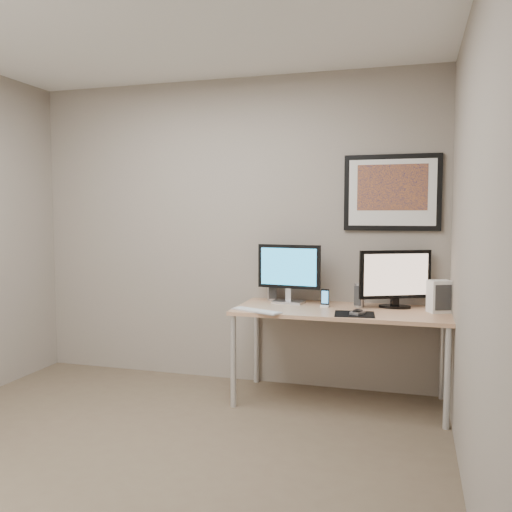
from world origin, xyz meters
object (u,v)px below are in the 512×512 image
object	(u,v)px
desk	(341,318)
framed_art	(392,192)
speaker_left	(272,288)
phone_dock	(325,298)
monitor_tv	(395,277)
fan_unit	(439,296)
keyboard	(256,311)
monitor_large	(289,271)
speaker_right	(359,295)

from	to	relation	value
desk	framed_art	xyz separation A→B (m)	(0.35, 0.33, 0.96)
speaker_left	phone_dock	bearing A→B (deg)	-43.58
monitor_tv	fan_unit	size ratio (longest dim) A/B	2.22
framed_art	keyboard	bearing A→B (deg)	-146.62
monitor_large	speaker_left	world-z (taller)	monitor_large
desk	speaker_left	size ratio (longest dim) A/B	7.92
monitor_large	monitor_tv	world-z (taller)	monitor_large
speaker_left	keyboard	xyz separation A→B (m)	(0.02, -0.55, -0.09)
framed_art	keyboard	size ratio (longest dim) A/B	1.85
desk	fan_unit	xyz separation A→B (m)	(0.71, 0.06, 0.18)
framed_art	monitor_large	distance (m)	1.02
keyboard	phone_dock	bearing A→B (deg)	60.03
framed_art	desk	bearing A→B (deg)	-136.54
desk	phone_dock	bearing A→B (deg)	156.46
fan_unit	monitor_large	bearing A→B (deg)	150.56
monitor_large	fan_unit	world-z (taller)	monitor_large
speaker_right	phone_dock	xyz separation A→B (m)	(-0.26, -0.07, -0.02)
phone_dock	fan_unit	bearing A→B (deg)	3.40
monitor_large	monitor_tv	distance (m)	0.83
speaker_left	framed_art	bearing A→B (deg)	-16.04
framed_art	fan_unit	world-z (taller)	framed_art
desk	speaker_left	distance (m)	0.69
desk	speaker_left	world-z (taller)	speaker_left
keyboard	desk	bearing A→B (deg)	49.16
monitor_large	speaker_left	distance (m)	0.26
keyboard	speaker_left	bearing A→B (deg)	115.54
keyboard	fan_unit	size ratio (longest dim) A/B	1.71
speaker_left	fan_unit	xyz separation A→B (m)	(1.32, -0.20, 0.02)
speaker_right	phone_dock	distance (m)	0.27
monitor_tv	monitor_large	bearing A→B (deg)	154.75
fan_unit	monitor_tv	bearing A→B (deg)	137.86
desk	monitor_tv	world-z (taller)	monitor_tv
speaker_left	keyboard	size ratio (longest dim) A/B	0.50
desk	phone_dock	xyz separation A→B (m)	(-0.13, 0.06, 0.14)
monitor_tv	speaker_left	distance (m)	1.02
speaker_right	keyboard	distance (m)	0.83
desk	framed_art	world-z (taller)	framed_art
framed_art	monitor_tv	xyz separation A→B (m)	(0.04, -0.17, -0.65)
fan_unit	speaker_right	bearing A→B (deg)	148.66
speaker_right	fan_unit	distance (m)	0.59
phone_dock	fan_unit	world-z (taller)	fan_unit
speaker_left	fan_unit	bearing A→B (deg)	-28.64
desk	framed_art	size ratio (longest dim) A/B	2.13
monitor_large	framed_art	bearing A→B (deg)	18.14
speaker_left	fan_unit	world-z (taller)	fan_unit
monitor_large	speaker_left	bearing A→B (deg)	152.45
phone_dock	fan_unit	xyz separation A→B (m)	(0.84, 0.01, 0.05)
monitor_tv	phone_dock	world-z (taller)	monitor_tv
monitor_tv	phone_dock	distance (m)	0.56
monitor_large	speaker_right	xyz separation A→B (m)	(0.57, -0.03, -0.17)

